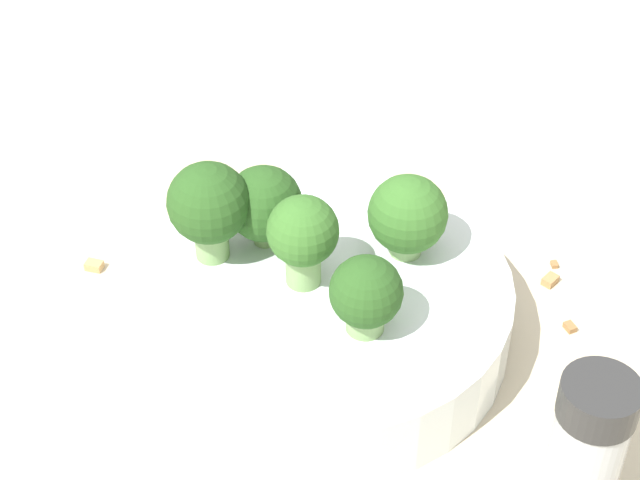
{
  "coord_description": "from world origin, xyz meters",
  "views": [
    {
      "loc": [
        0.41,
        0.05,
        0.43
      ],
      "look_at": [
        0.0,
        0.0,
        0.07
      ],
      "focal_mm": 60.0,
      "sensor_mm": 36.0,
      "label": 1
    }
  ],
  "objects": [
    {
      "name": "almond_crumb_0",
      "position": [
        -0.07,
        0.13,
        0.0
      ],
      "size": [
        0.01,
        0.0,
        0.01
      ],
      "primitive_type": "cube",
      "rotation": [
        0.0,
        0.0,
        3.36
      ],
      "color": "olive",
      "rests_on": "ground_plane"
    },
    {
      "name": "broccoli_floret_2",
      "position": [
        -0.01,
        -0.06,
        0.07
      ],
      "size": [
        0.04,
        0.04,
        0.06
      ],
      "color": "#84AD66",
      "rests_on": "bowl"
    },
    {
      "name": "almond_crumb_2",
      "position": [
        -0.06,
        0.13,
        0.0
      ],
      "size": [
        0.01,
        0.01,
        0.01
      ],
      "primitive_type": "cube",
      "rotation": [
        0.0,
        0.0,
        5.66
      ],
      "color": "#AD7F4C",
      "rests_on": "ground_plane"
    },
    {
      "name": "almond_crumb_1",
      "position": [
        -0.02,
        0.14,
        0.0
      ],
      "size": [
        0.01,
        0.01,
        0.01
      ],
      "primitive_type": "cube",
      "rotation": [
        0.0,
        0.0,
        3.67
      ],
      "color": "olive",
      "rests_on": "ground_plane"
    },
    {
      "name": "broccoli_floret_1",
      "position": [
        -0.0,
        -0.01,
        0.07
      ],
      "size": [
        0.04,
        0.04,
        0.05
      ],
      "color": "#84AD66",
      "rests_on": "bowl"
    },
    {
      "name": "almond_crumb_3",
      "position": [
        -0.04,
        -0.14,
        0.0
      ],
      "size": [
        0.01,
        0.01,
        0.01
      ],
      "primitive_type": "cube",
      "rotation": [
        0.0,
        0.0,
        1.4
      ],
      "color": "tan",
      "rests_on": "ground_plane"
    },
    {
      "name": "bowl",
      "position": [
        0.0,
        0.0,
        0.02
      ],
      "size": [
        0.21,
        0.21,
        0.04
      ],
      "primitive_type": "cylinder",
      "color": "silver",
      "rests_on": "ground_plane"
    },
    {
      "name": "broccoli_floret_4",
      "position": [
        0.03,
        0.03,
        0.06
      ],
      "size": [
        0.04,
        0.04,
        0.04
      ],
      "color": "#84AD66",
      "rests_on": "bowl"
    },
    {
      "name": "pepper_shaker",
      "position": [
        0.1,
        0.13,
        0.04
      ],
      "size": [
        0.04,
        0.04,
        0.08
      ],
      "color": "#B2B7BC",
      "rests_on": "ground_plane"
    },
    {
      "name": "almond_crumb_4",
      "position": [
        -0.09,
        0.08,
        0.0
      ],
      "size": [
        0.01,
        0.01,
        0.01
      ],
      "primitive_type": "cube",
      "rotation": [
        0.0,
        0.0,
        2.66
      ],
      "color": "tan",
      "rests_on": "ground_plane"
    },
    {
      "name": "broccoli_floret_3",
      "position": [
        -0.03,
        -0.03,
        0.07
      ],
      "size": [
        0.04,
        0.04,
        0.05
      ],
      "color": "#7A9E5B",
      "rests_on": "bowl"
    },
    {
      "name": "broccoli_floret_0",
      "position": [
        -0.03,
        0.04,
        0.07
      ],
      "size": [
        0.04,
        0.04,
        0.05
      ],
      "color": "#8EB770",
      "rests_on": "bowl"
    },
    {
      "name": "ground_plane",
      "position": [
        0.0,
        0.0,
        0.0
      ],
      "size": [
        3.0,
        3.0,
        0.0
      ],
      "primitive_type": "plane",
      "color": "beige"
    }
  ]
}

